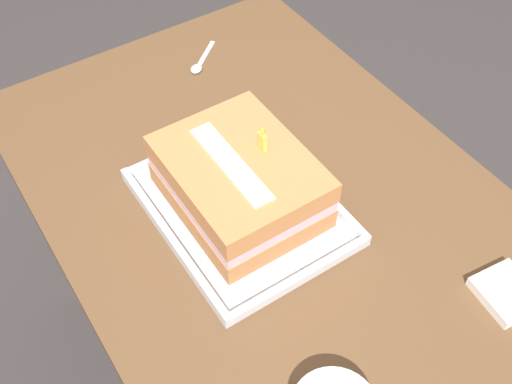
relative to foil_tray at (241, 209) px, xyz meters
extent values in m
plane|color=#383333|center=(0.00, 0.06, -0.72)|extent=(8.00, 8.00, 0.00)
cube|color=brown|center=(0.00, 0.06, -0.02)|extent=(1.07, 0.72, 0.04)
cube|color=brown|center=(-0.48, -0.24, -0.38)|extent=(0.06, 0.06, 0.68)
cube|color=brown|center=(-0.48, 0.36, -0.38)|extent=(0.06, 0.06, 0.68)
cube|color=silver|center=(0.00, 0.00, 0.00)|extent=(0.35, 0.28, 0.01)
cube|color=silver|center=(0.00, -0.13, 0.01)|extent=(0.35, 0.01, 0.02)
cube|color=silver|center=(0.00, 0.13, 0.01)|extent=(0.35, 0.01, 0.02)
cube|color=silver|center=(-0.17, 0.00, 0.01)|extent=(0.01, 0.25, 0.02)
cube|color=silver|center=(0.17, 0.00, 0.01)|extent=(0.01, 0.25, 0.02)
cube|color=#C47B46|center=(0.00, 0.00, 0.04)|extent=(0.26, 0.20, 0.04)
cube|color=beige|center=(0.00, 0.00, 0.07)|extent=(0.25, 0.20, 0.02)
cube|color=#C47B46|center=(0.00, 0.00, 0.10)|extent=(0.26, 0.20, 0.04)
cube|color=beige|center=(0.00, -0.02, 0.12)|extent=(0.19, 0.04, 0.00)
cube|color=#EFC64C|center=(0.00, 0.04, 0.14)|extent=(0.02, 0.01, 0.03)
ellipsoid|color=yellow|center=(0.00, 0.04, 0.16)|extent=(0.01, 0.01, 0.01)
ellipsoid|color=silver|center=(-0.37, 0.12, 0.00)|extent=(0.04, 0.04, 0.01)
cube|color=silver|center=(-0.41, 0.17, 0.00)|extent=(0.06, 0.07, 0.00)
cube|color=white|center=(0.36, 0.25, 0.00)|extent=(0.10, 0.09, 0.02)
camera|label=1|loc=(0.56, -0.34, 0.82)|focal=43.13mm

